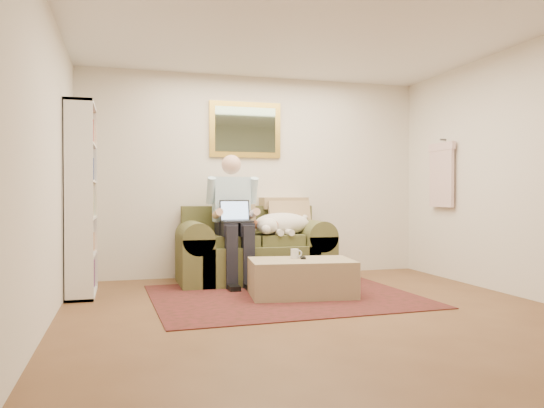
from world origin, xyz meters
name	(u,v)px	position (x,y,z in m)	size (l,w,h in m)	color
room_shell	(311,168)	(0.00, 0.35, 1.30)	(4.51, 5.00, 2.61)	brown
rug	(284,296)	(-0.08, 0.96, 0.01)	(2.66, 2.13, 0.01)	black
sofa	(254,255)	(-0.15, 2.01, 0.32)	(1.83, 0.93, 1.10)	brown
seated_man	(235,219)	(-0.42, 1.84, 0.77)	(0.60, 0.86, 1.54)	#8CC5D8
laptop	(236,216)	(-0.42, 1.77, 0.81)	(0.35, 0.28, 0.26)	black
sleeping_dog	(282,224)	(0.18, 1.91, 0.70)	(0.75, 0.47, 0.28)	white
ottoman	(301,278)	(0.10, 0.92, 0.19)	(1.05, 0.67, 0.38)	tan
coffee_mug	(295,254)	(0.06, 1.05, 0.43)	(0.08, 0.08, 0.10)	white
tv_remote	(303,258)	(0.14, 1.00, 0.39)	(0.05, 0.15, 0.02)	black
bookshelf	(81,200)	(-2.10, 1.60, 1.00)	(0.28, 0.80, 2.00)	white
wall_mirror	(245,130)	(-0.15, 2.47, 1.90)	(0.94, 0.04, 0.72)	gold
hanging_shirt	(441,171)	(2.19, 1.60, 1.35)	(0.06, 0.52, 0.90)	beige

